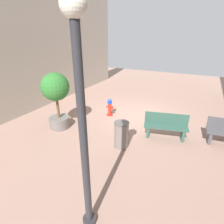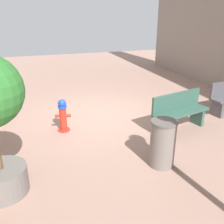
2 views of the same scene
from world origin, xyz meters
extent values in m
plane|color=#9E7A6B|center=(0.00, 0.00, 0.00)|extent=(23.40, 23.40, 0.00)
cylinder|color=red|center=(1.23, 0.64, 0.03)|extent=(0.30, 0.30, 0.05)
cylinder|color=red|center=(1.23, 0.64, 0.34)|extent=(0.17, 0.17, 0.58)
cylinder|color=blue|center=(1.23, 0.64, 0.66)|extent=(0.22, 0.22, 0.06)
sphere|color=blue|center=(1.23, 0.64, 0.74)|extent=(0.20, 0.20, 0.20)
cylinder|color=red|center=(1.36, 0.61, 0.41)|extent=(0.14, 0.11, 0.08)
cylinder|color=red|center=(1.10, 0.68, 0.41)|extent=(0.14, 0.11, 0.08)
cylinder|color=red|center=(1.19, 0.50, 0.37)|extent=(0.13, 0.16, 0.10)
cube|color=#4C4C51|center=(-3.13, 1.11, 0.23)|extent=(0.14, 0.40, 0.45)
cube|color=#33594C|center=(-2.24, 1.39, 0.23)|extent=(0.19, 0.41, 0.45)
cube|color=#33594C|center=(-0.99, 1.69, 0.23)|extent=(0.19, 0.41, 0.45)
cube|color=#33594C|center=(-1.62, 1.54, 0.48)|extent=(1.66, 0.80, 0.06)
cube|color=#33594C|center=(-1.57, 1.35, 0.73)|extent=(1.57, 0.43, 0.44)
cylinder|color=slate|center=(2.56, 2.69, 0.23)|extent=(0.84, 0.84, 0.46)
cylinder|color=slate|center=(-0.37, 2.82, 0.45)|extent=(0.49, 0.49, 0.91)
cylinder|color=#5B5551|center=(-0.37, 2.82, 0.93)|extent=(0.51, 0.51, 0.04)
camera|label=1|loc=(-2.50, 7.71, 3.65)|focal=28.58mm
camera|label=2|loc=(1.95, 6.59, 2.86)|focal=40.61mm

